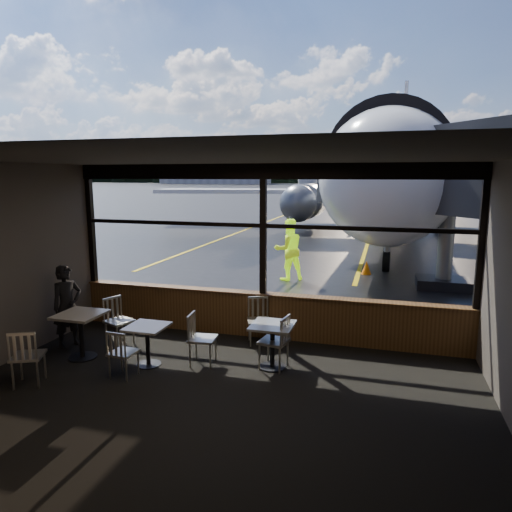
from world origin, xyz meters
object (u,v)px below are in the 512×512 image
at_px(chair_near_n, 259,321).
at_px(chair_mid_s, 123,353).
at_px(chair_left_s, 28,356).
at_px(passenger, 67,306).
at_px(chair_near_w, 203,339).
at_px(airliner, 401,131).
at_px(cone_wing, 264,224).
at_px(cafe_table_near, 272,346).
at_px(cone_nose, 366,268).
at_px(cafe_table_mid, 148,346).
at_px(chair_mid_w, 119,322).
at_px(ground_crew, 289,250).
at_px(cafe_table_left, 81,336).
at_px(jet_bridge, 433,206).
at_px(chair_near_e, 274,342).

xyz_separation_m(chair_near_n, chair_mid_s, (-1.71, -2.08, -0.04)).
bearing_deg(chair_left_s, passenger, 83.16).
distance_m(chair_near_w, passenger, 2.86).
relative_size(airliner, cone_wing, 73.12).
height_order(cafe_table_near, chair_left_s, chair_left_s).
distance_m(chair_near_w, cone_nose, 8.81).
bearing_deg(cone_nose, cafe_table_mid, -110.68).
bearing_deg(chair_mid_w, cone_nose, 174.68).
relative_size(chair_left_s, ground_crew, 0.49).
relative_size(airliner, passenger, 24.06).
xyz_separation_m(cafe_table_mid, chair_left_s, (-1.43, -1.19, 0.11)).
bearing_deg(cafe_table_left, chair_near_n, 28.73).
distance_m(chair_mid_w, passenger, 1.02).
xyz_separation_m(jet_bridge, chair_mid_s, (-5.29, -7.98, -1.99)).
relative_size(chair_mid_w, cone_nose, 2.07).
bearing_deg(cone_wing, chair_left_s, -84.32).
distance_m(cafe_table_near, chair_near_n, 1.17).
bearing_deg(chair_left_s, airliner, 51.83).
height_order(chair_mid_w, ground_crew, ground_crew).
relative_size(cafe_table_near, cafe_table_left, 0.93).
xyz_separation_m(airliner, ground_crew, (-3.49, -15.18, -4.92)).
xyz_separation_m(ground_crew, cone_nose, (2.36, 1.50, -0.74)).
bearing_deg(ground_crew, chair_mid_s, 48.73).
bearing_deg(cafe_table_mid, cafe_table_left, -178.24).
relative_size(chair_near_w, cone_wing, 1.76).
relative_size(chair_mid_w, ground_crew, 0.49).
relative_size(airliner, chair_mid_w, 40.62).
bearing_deg(airliner, cone_wing, -170.87).
xyz_separation_m(airliner, cafe_table_near, (-2.33, -21.94, -5.50)).
bearing_deg(cafe_table_near, cone_wing, 105.42).
distance_m(cafe_table_mid, cone_nose, 9.37).
distance_m(chair_near_e, cone_wing, 21.77).
xyz_separation_m(chair_near_e, chair_mid_w, (-3.14, 0.23, -0.00)).
xyz_separation_m(cafe_table_near, cafe_table_left, (-3.41, -0.54, 0.03)).
height_order(passenger, cone_wing, passenger).
bearing_deg(chair_left_s, cafe_table_mid, 15.61).
relative_size(jet_bridge, chair_near_n, 12.03).
height_order(chair_mid_w, passenger, passenger).
xyz_separation_m(chair_near_n, cone_nose, (1.74, 7.23, -0.23)).
height_order(chair_near_e, chair_near_w, chair_near_e).
relative_size(chair_near_w, passenger, 0.58).
relative_size(airliner, jet_bridge, 3.50).
height_order(passenger, cone_nose, passenger).
xyz_separation_m(chair_mid_s, cone_nose, (3.45, 9.30, -0.19)).
distance_m(jet_bridge, passenger, 10.11).
bearing_deg(chair_mid_w, cafe_table_mid, 77.60).
bearing_deg(cone_nose, cafe_table_left, -117.67).
bearing_deg(chair_mid_w, passenger, -48.11).
xyz_separation_m(passenger, cone_nose, (5.23, 8.37, -0.57)).
bearing_deg(cafe_table_near, jet_bridge, 66.33).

